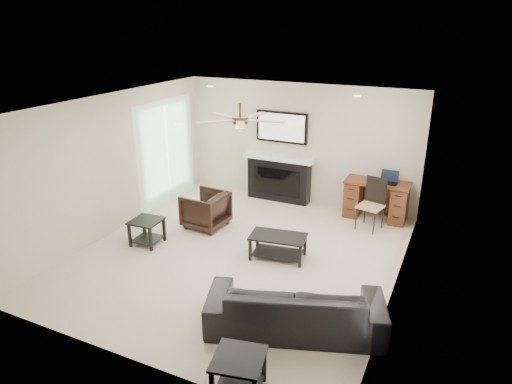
# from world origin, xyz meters

# --- Properties ---
(room_shell) EXTENTS (5.50, 5.54, 2.52)m
(room_shell) POSITION_xyz_m (0.19, 0.08, 1.68)
(room_shell) COLOR beige
(room_shell) RESTS_ON ground
(sofa) EXTENTS (2.36, 1.53, 0.64)m
(sofa) POSITION_xyz_m (1.52, -1.41, 0.32)
(sofa) COLOR black
(sofa) RESTS_ON ground
(armchair) EXTENTS (0.79, 0.77, 0.68)m
(armchair) POSITION_xyz_m (-1.08, 0.74, 0.34)
(armchair) COLOR black
(armchair) RESTS_ON ground
(coffee_table) EXTENTS (0.97, 0.63, 0.40)m
(coffee_table) POSITION_xyz_m (0.62, 0.19, 0.20)
(coffee_table) COLOR black
(coffee_table) RESTS_ON ground
(end_table_near) EXTENTS (0.62, 0.62, 0.45)m
(end_table_near) POSITION_xyz_m (1.37, -2.66, 0.23)
(end_table_near) COLOR black
(end_table_near) RESTS_ON ground
(end_table_left) EXTENTS (0.53, 0.53, 0.45)m
(end_table_left) POSITION_xyz_m (-1.63, -0.31, 0.23)
(end_table_left) COLOR black
(end_table_left) RESTS_ON ground
(fireplace_unit) EXTENTS (1.52, 0.34, 1.91)m
(fireplace_unit) POSITION_xyz_m (-0.37, 2.58, 0.95)
(fireplace_unit) COLOR black
(fireplace_unit) RESTS_ON ground
(desk) EXTENTS (1.22, 0.56, 0.76)m
(desk) POSITION_xyz_m (1.73, 2.49, 0.38)
(desk) COLOR #401910
(desk) RESTS_ON ground
(desk_chair) EXTENTS (0.51, 0.53, 0.97)m
(desk_chair) POSITION_xyz_m (1.73, 1.94, 0.48)
(desk_chair) COLOR black
(desk_chair) RESTS_ON ground
(laptop) EXTENTS (0.33, 0.24, 0.23)m
(laptop) POSITION_xyz_m (1.93, 2.47, 0.88)
(laptop) COLOR black
(laptop) RESTS_ON desk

